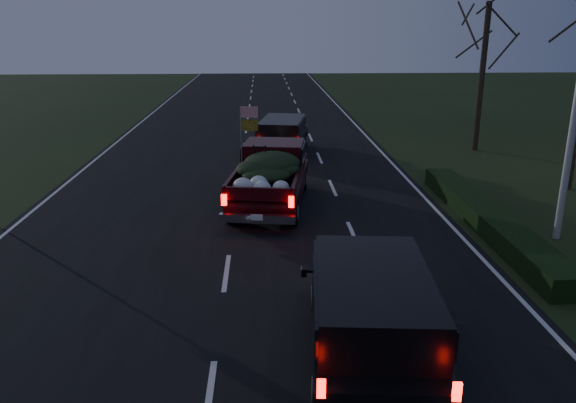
{
  "coord_description": "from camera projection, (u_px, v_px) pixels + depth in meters",
  "views": [
    {
      "loc": [
        0.95,
        -12.94,
        5.97
      ],
      "look_at": [
        1.63,
        1.79,
        1.3
      ],
      "focal_mm": 35.0,
      "sensor_mm": 36.0,
      "label": 1
    }
  ],
  "objects": [
    {
      "name": "pickup_truck",
      "position": [
        271.0,
        173.0,
        19.18
      ],
      "size": [
        2.98,
        5.98,
        3.01
      ],
      "rotation": [
        0.0,
        0.0,
        -0.14
      ],
      "color": "#33070C",
      "rests_on": "ground"
    },
    {
      "name": "rear_suv",
      "position": [
        372.0,
        306.0,
        10.13
      ],
      "size": [
        2.53,
        5.23,
        1.46
      ],
      "rotation": [
        0.0,
        0.0,
        -0.09
      ],
      "color": "black",
      "rests_on": "ground"
    },
    {
      "name": "bare_tree_far",
      "position": [
        486.0,
        41.0,
        26.35
      ],
      "size": [
        3.6,
        3.6,
        7.0
      ],
      "color": "black",
      "rests_on": "ground"
    },
    {
      "name": "lead_suv",
      "position": [
        282.0,
        132.0,
        26.89
      ],
      "size": [
        2.79,
        5.04,
        1.37
      ],
      "rotation": [
        0.0,
        0.0,
        -0.18
      ],
      "color": "black",
      "rests_on": "ground"
    },
    {
      "name": "hedge_row",
      "position": [
        487.0,
        218.0,
        17.19
      ],
      "size": [
        1.0,
        10.0,
        0.6
      ],
      "primitive_type": "cube",
      "color": "black",
      "rests_on": "ground"
    },
    {
      "name": "road_asphalt",
      "position": [
        226.0,
        273.0,
        14.08
      ],
      "size": [
        14.0,
        120.0,
        0.02
      ],
      "primitive_type": "cube",
      "color": "black",
      "rests_on": "ground"
    },
    {
      "name": "ground",
      "position": [
        227.0,
        273.0,
        14.08
      ],
      "size": [
        120.0,
        120.0,
        0.0
      ],
      "primitive_type": "plane",
      "color": "black",
      "rests_on": "ground"
    }
  ]
}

